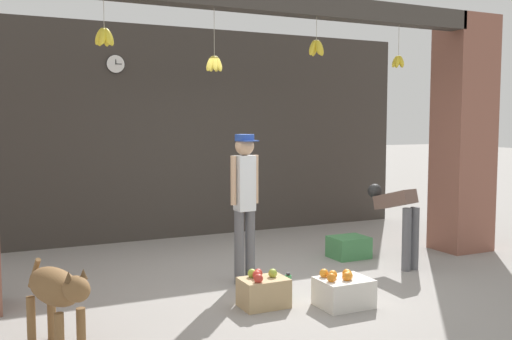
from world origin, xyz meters
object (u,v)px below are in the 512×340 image
(dog, at_px, (57,291))
(shopkeeper, at_px, (245,196))
(worker_stooping, at_px, (398,214))
(water_bottle, at_px, (288,286))
(produce_box_green, at_px, (349,247))
(fruit_crate_apples, at_px, (263,291))
(fruit_crate_oranges, at_px, (343,291))
(wall_clock, at_px, (116,64))

(dog, relative_size, shopkeeper, 0.60)
(worker_stooping, height_order, water_bottle, worker_stooping)
(shopkeeper, distance_m, worker_stooping, 2.07)
(shopkeeper, distance_m, water_bottle, 1.12)
(produce_box_green, height_order, water_bottle, produce_box_green)
(fruit_crate_apples, bearing_deg, water_bottle, 25.19)
(produce_box_green, xyz_separation_m, water_bottle, (-1.55, -1.16, -0.02))
(worker_stooping, bearing_deg, fruit_crate_oranges, -153.52)
(water_bottle, bearing_deg, worker_stooping, 15.57)
(fruit_crate_oranges, bearing_deg, produce_box_green, 54.01)
(shopkeeper, distance_m, wall_clock, 3.32)
(water_bottle, bearing_deg, wall_clock, 106.84)
(wall_clock, bearing_deg, shopkeeper, -73.05)
(water_bottle, bearing_deg, fruit_crate_apples, -154.81)
(fruit_crate_apples, bearing_deg, fruit_crate_oranges, -24.35)
(shopkeeper, bearing_deg, water_bottle, 102.45)
(fruit_crate_apples, bearing_deg, shopkeeper, 78.06)
(dog, xyz_separation_m, water_bottle, (2.33, 0.50, -0.39))
(shopkeeper, bearing_deg, produce_box_green, -168.14)
(fruit_crate_apples, distance_m, water_bottle, 0.41)
(shopkeeper, distance_m, produce_box_green, 2.00)
(worker_stooping, bearing_deg, produce_box_green, 106.51)
(worker_stooping, distance_m, wall_clock, 4.54)
(fruit_crate_apples, distance_m, wall_clock, 4.42)
(wall_clock, bearing_deg, water_bottle, -73.16)
(dog, bearing_deg, worker_stooping, 86.16)
(dog, height_order, worker_stooping, worker_stooping)
(fruit_crate_apples, relative_size, wall_clock, 1.69)
(fruit_crate_apples, bearing_deg, wall_clock, 100.42)
(produce_box_green, bearing_deg, fruit_crate_oranges, -125.99)
(fruit_crate_apples, xyz_separation_m, produce_box_green, (1.92, 1.33, -0.01))
(worker_stooping, bearing_deg, shopkeeper, 168.07)
(fruit_crate_oranges, distance_m, produce_box_green, 2.05)
(shopkeeper, bearing_deg, dog, 24.82)
(water_bottle, bearing_deg, produce_box_green, 36.73)
(fruit_crate_apples, bearing_deg, worker_stooping, 17.27)
(dog, xyz_separation_m, worker_stooping, (4.17, 1.02, 0.16))
(fruit_crate_apples, relative_size, water_bottle, 1.82)
(dog, xyz_separation_m, shopkeeper, (2.13, 1.17, 0.49))
(dog, relative_size, wall_clock, 3.73)
(water_bottle, bearing_deg, shopkeeper, 106.36)
(worker_stooping, bearing_deg, fruit_crate_apples, -170.41)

